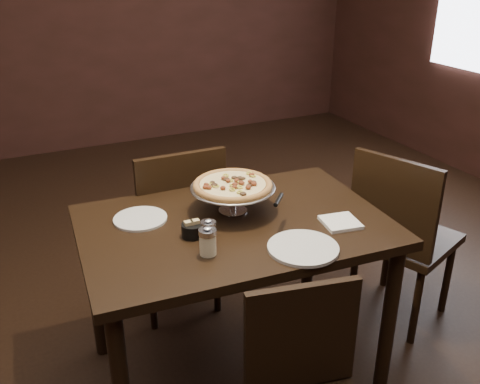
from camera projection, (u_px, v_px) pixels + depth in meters
name	position (u px, v px, depth m)	size (l,w,h in m)	color
room	(228.00, 75.00, 2.02)	(6.04, 7.04, 2.84)	black
dining_table	(235.00, 244.00, 2.28)	(1.33, 0.93, 0.79)	black
pizza_stand	(233.00, 185.00, 2.28)	(0.37, 0.37, 0.15)	silver
parmesan_shaker	(208.00, 241.00, 1.98)	(0.07, 0.07, 0.12)	#F7EEC0
pepper_flake_shaker	(208.00, 232.00, 2.06)	(0.06, 0.06, 0.10)	#9C230E
packet_caddy	(192.00, 229.00, 2.12)	(0.09, 0.09, 0.07)	black
napkin_stack	(340.00, 222.00, 2.22)	(0.14, 0.14, 0.02)	white
plate_left	(140.00, 219.00, 2.25)	(0.23, 0.23, 0.01)	silver
plate_near	(303.00, 248.00, 2.03)	(0.27, 0.27, 0.01)	silver
serving_spatula	(279.00, 200.00, 2.15)	(0.15, 0.15, 0.02)	silver
chair_far	(176.00, 225.00, 2.79)	(0.46, 0.46, 0.96)	black
chair_side	(401.00, 233.00, 2.71)	(0.58, 0.58, 0.96)	black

